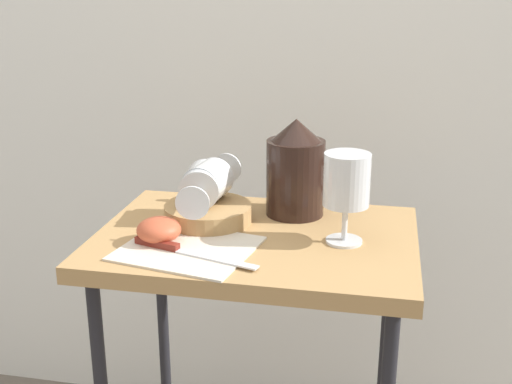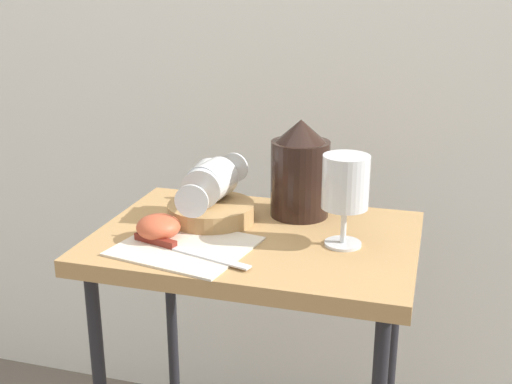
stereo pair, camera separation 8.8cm
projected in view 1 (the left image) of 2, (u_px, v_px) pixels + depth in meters
curtain_drape at (297, 19)px, 1.50m from camera, size 2.40×0.03×2.13m
table at (256, 276)px, 1.19m from camera, size 0.57×0.40×0.72m
linen_napkin at (188, 248)px, 1.10m from camera, size 0.25×0.23×0.00m
basket_tray at (208, 214)px, 1.22m from camera, size 0.16×0.16×0.03m
pitcher at (296, 176)px, 1.24m from camera, size 0.16×0.11×0.19m
wine_glass_upright at (347, 185)px, 1.10m from camera, size 0.08×0.08×0.16m
wine_glass_tipped_near at (209, 181)px, 1.22m from camera, size 0.09×0.15×0.08m
wine_glass_tipped_far at (202, 185)px, 1.21m from camera, size 0.08×0.16×0.07m
apple_half_left at (159, 230)px, 1.12m from camera, size 0.08×0.08×0.04m
knife at (176, 248)px, 1.08m from camera, size 0.23×0.08×0.01m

